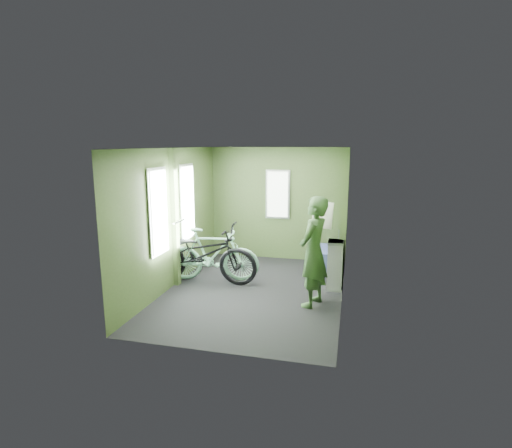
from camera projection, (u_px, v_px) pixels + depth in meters
The scene contains 6 objects.
room at pixel (253, 204), 6.29m from camera, with size 4.00×4.02×2.31m.
bicycle_black at pixel (203, 282), 6.95m from camera, with size 0.68×1.96×1.03m, color black.
bicycle_mint at pixel (213, 281), 6.98m from camera, with size 0.46×1.63×0.98m, color #96E2BF.
passenger at pixel (313, 252), 5.81m from camera, with size 0.56×0.72×1.64m.
waste_box at pixel (335, 265), 6.56m from camera, with size 0.24×0.34×0.82m, color slate.
bench_seat at pixel (331, 257), 7.59m from camera, with size 0.48×0.83×0.86m.
Camera 1 is at (1.49, -6.00, 2.36)m, focal length 28.00 mm.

